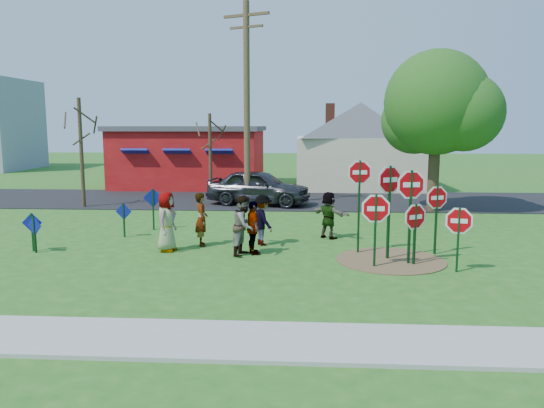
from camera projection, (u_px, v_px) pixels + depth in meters
The scene contains 28 objects.
ground at pixel (243, 251), 16.89m from camera, with size 120.00×120.00×0.00m, color #245B1A.
sidewalk at pixel (198, 340), 9.77m from camera, with size 22.00×1.80×0.08m, color #9E9E99.
road at pixel (268, 200), 28.24m from camera, with size 120.00×7.50×0.04m, color black.
dirt_patch at pixel (391, 260), 15.63m from camera, with size 3.20×3.20×0.03m, color brown.
red_building at pixel (191, 156), 34.69m from camera, with size 9.40×7.69×3.90m.
cream_house at pixel (360, 142), 33.90m from camera, with size 9.40×9.40×6.50m.
stop_sign_a at pixel (376, 215), 14.72m from camera, with size 1.09×0.07×2.21m.
stop_sign_b at pixel (359, 182), 16.24m from camera, with size 1.00×0.16×3.04m.
stop_sign_c at pixel (411, 195), 14.96m from camera, with size 1.11×0.25×2.86m.
stop_sign_d at pixel (437, 203), 16.22m from camera, with size 0.92×0.33×2.25m.
stop_sign_e at pixel (415, 221), 14.96m from camera, with size 0.89×0.51×1.90m.
stop_sign_f at pixel (459, 225), 14.25m from camera, with size 0.97×0.18×1.91m.
stop_sign_g at pixel (389, 190), 15.52m from camera, with size 1.00×0.57×2.95m.
blue_diamond_a at pixel (32, 227), 16.73m from camera, with size 0.64×0.06×1.23m.
blue_diamond_b at pixel (35, 230), 16.52m from camera, with size 0.59×0.31×1.19m.
blue_diamond_c at pixel (124, 216), 18.80m from camera, with size 0.60×0.09×1.23m.
blue_diamond_d at pixel (153, 204), 20.13m from camera, with size 0.72×0.15×1.60m.
person_a at pixel (166, 221), 16.71m from camera, with size 0.93×0.61×1.91m, color #45468D.
person_b at pixel (201, 219), 17.49m from camera, with size 0.65×0.42×1.77m, color #206653.
person_c at pixel (244, 225), 16.21m from camera, with size 0.90×0.70×1.84m, color brown.
person_d at pixel (263, 220), 17.56m from camera, with size 1.09×0.63×1.69m, color #38383D.
person_e at pixel (253, 228), 16.28m from camera, with size 0.98×0.41×1.67m, color #482855.
person_f at pixel (329, 215), 18.61m from camera, with size 1.54×0.49×1.66m, color #22592F.
suv at pixel (259, 187), 26.34m from camera, with size 2.06×5.12×1.74m, color #29292D.
utility_pole at pixel (247, 101), 25.17m from camera, with size 2.24×1.01×9.67m.
leafy_tree at pixel (439, 108), 23.77m from camera, with size 5.15×4.70×7.32m.
bare_tree_west at pixel (81, 137), 25.30m from camera, with size 1.80×1.80×5.26m.
bare_tree_east at pixel (210, 143), 28.90m from camera, with size 1.80×1.80×4.60m.
Camera 1 is at (1.92, -16.40, 3.96)m, focal length 35.00 mm.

